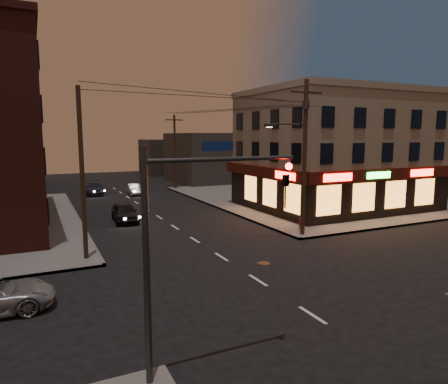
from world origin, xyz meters
TOP-DOWN VIEW (x-y plane):
  - ground at (0.00, 0.00)m, footprint 120.00×120.00m
  - sidewalk_ne at (18.00, 19.00)m, footprint 24.00×28.00m
  - pizza_building at (15.93, 13.43)m, footprint 15.85×12.85m
  - bg_building_ne_a at (14.00, 38.00)m, footprint 10.00×12.00m
  - bg_building_ne_b at (12.00, 52.00)m, footprint 8.00×8.00m
  - utility_pole_main at (6.68, 5.80)m, footprint 4.20×0.44m
  - utility_pole_far at (6.80, 32.00)m, footprint 0.26×0.26m
  - utility_pole_west at (-6.80, 6.50)m, footprint 0.24×0.24m
  - traffic_signal at (-5.57, -5.60)m, footprint 4.49×0.32m
  - sedan_near at (-2.87, 15.61)m, footprint 2.00×4.41m
  - sedan_mid at (1.10, 29.69)m, footprint 1.57×3.83m
  - sedan_far at (-2.97, 31.82)m, footprint 2.40×4.96m
  - fire_hydrant at (7.80, 7.35)m, footprint 0.32×0.32m

SIDE VIEW (x-z plane):
  - ground at x=0.00m, z-range 0.00..0.00m
  - sidewalk_ne at x=18.00m, z-range 0.00..0.15m
  - fire_hydrant at x=7.80m, z-range 0.18..0.92m
  - sedan_mid at x=1.10m, z-range 0.00..1.23m
  - sedan_far at x=-2.97m, z-range 0.00..1.39m
  - sedan_near at x=-2.87m, z-range 0.00..1.47m
  - bg_building_ne_b at x=12.00m, z-range 0.00..6.00m
  - bg_building_ne_a at x=14.00m, z-range 0.00..7.00m
  - traffic_signal at x=-5.57m, z-range 0.92..7.39m
  - utility_pole_far at x=6.80m, z-range 0.15..9.15m
  - utility_pole_west at x=-6.80m, z-range 0.15..9.15m
  - pizza_building at x=15.93m, z-range 0.10..10.60m
  - utility_pole_main at x=6.68m, z-range 0.76..10.76m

